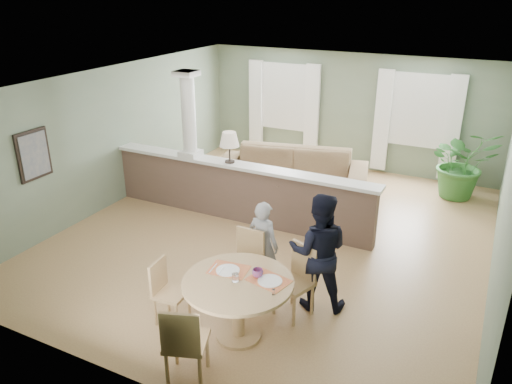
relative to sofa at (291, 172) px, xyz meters
The scene contains 12 objects.
ground 1.96m from the sofa, 74.54° to the right, with size 8.00×8.00×0.00m, color tan.
room_shell 1.88m from the sofa, 68.40° to the right, with size 7.02×8.02×2.71m.
pony_wall 1.72m from the sofa, 106.24° to the right, with size 5.32×0.38×2.70m.
sofa is the anchor object (origin of this frame).
houseplant 3.50m from the sofa, 22.99° to the left, with size 1.33×1.16×1.48m, color #306A2A.
dining_table 4.80m from the sofa, 74.86° to the right, with size 1.36×1.36×0.93m.
chair_far_boy 3.86m from the sofa, 76.49° to the right, with size 0.45×0.45×0.98m.
chair_far_man 4.19m from the sofa, 65.99° to the right, with size 0.57×0.57×0.99m.
chair_near 5.69m from the sofa, 78.88° to the right, with size 0.58×0.58×1.01m.
chair_side 4.76m from the sofa, 86.97° to the right, with size 0.42×0.42×0.87m.
child_person 3.60m from the sofa, 73.57° to the right, with size 0.49×0.32×1.34m, color gray.
man_person 4.05m from the sofa, 62.11° to the right, with size 0.81×0.63×1.67m, color black.
Camera 1 is at (3.22, -7.28, 4.13)m, focal length 35.00 mm.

